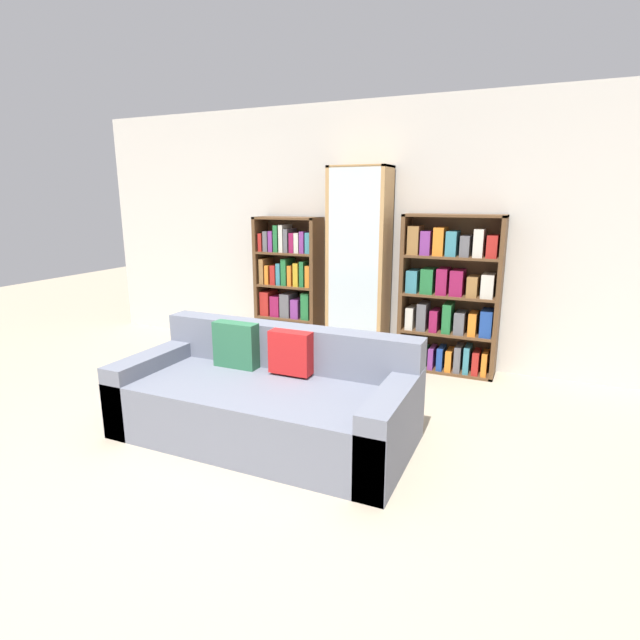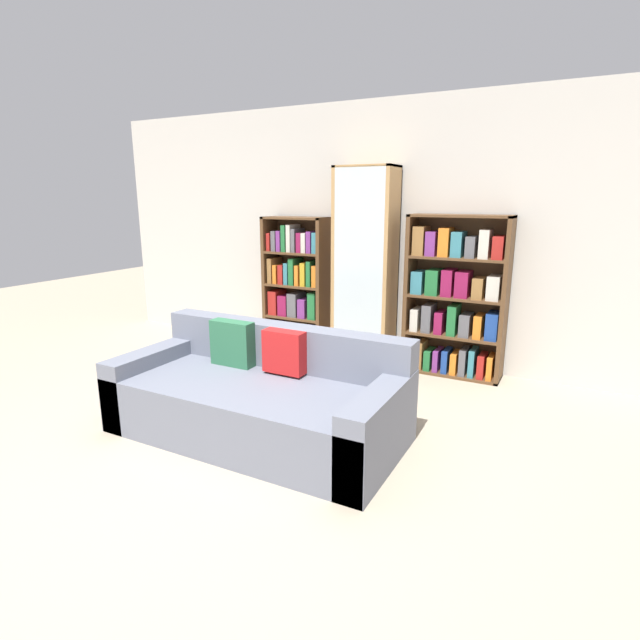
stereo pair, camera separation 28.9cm
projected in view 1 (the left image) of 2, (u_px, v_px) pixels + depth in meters
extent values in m
plane|color=tan|center=(222.00, 473.00, 3.22)|extent=(16.00, 16.00, 0.00)
cube|color=beige|center=(366.00, 234.00, 5.37)|extent=(6.88, 0.06, 2.70)
cube|color=slate|center=(264.00, 411.00, 3.65)|extent=(2.14, 0.99, 0.42)
cube|color=slate|center=(288.00, 346.00, 3.91)|extent=(2.14, 0.20, 0.34)
cube|color=slate|center=(159.00, 383.00, 4.02)|extent=(0.20, 0.99, 0.54)
cube|color=slate|center=(393.00, 427.00, 3.25)|extent=(0.20, 0.99, 0.54)
cube|color=#2D6B47|center=(236.00, 345.00, 3.91)|extent=(0.36, 0.12, 0.36)
cube|color=red|center=(291.00, 352.00, 3.72)|extent=(0.32, 0.12, 0.32)
cube|color=brown|center=(262.00, 283.00, 5.79)|extent=(0.04, 0.32, 1.52)
cube|color=brown|center=(317.00, 288.00, 5.51)|extent=(0.04, 0.32, 1.52)
cube|color=brown|center=(288.00, 218.00, 5.47)|extent=(0.74, 0.32, 0.02)
cube|color=brown|center=(290.00, 348.00, 5.83)|extent=(0.74, 0.32, 0.02)
cube|color=brown|center=(295.00, 283.00, 5.79)|extent=(0.74, 0.01, 1.52)
cube|color=brown|center=(289.00, 317.00, 5.74)|extent=(0.66, 0.32, 0.02)
cube|color=brown|center=(289.00, 285.00, 5.65)|extent=(0.66, 0.32, 0.02)
cube|color=brown|center=(288.00, 253.00, 5.57)|extent=(0.66, 0.32, 0.02)
cube|color=#7A3384|center=(268.00, 334.00, 5.90)|extent=(0.06, 0.24, 0.27)
cube|color=gold|center=(274.00, 338.00, 5.88)|extent=(0.05, 0.24, 0.19)
cube|color=orange|center=(280.00, 336.00, 5.84)|extent=(0.05, 0.24, 0.26)
cube|color=#7A3384|center=(286.00, 338.00, 5.81)|extent=(0.06, 0.24, 0.22)
cube|color=gold|center=(292.00, 337.00, 5.77)|extent=(0.07, 0.24, 0.27)
cube|color=#7A3384|center=(298.00, 338.00, 5.74)|extent=(0.07, 0.24, 0.26)
cube|color=#5B5B60|center=(305.00, 339.00, 5.71)|extent=(0.06, 0.24, 0.26)
cube|color=#1E4293|center=(312.00, 338.00, 5.67)|extent=(0.06, 0.24, 0.30)
cube|color=#AD231E|center=(269.00, 302.00, 5.80)|extent=(0.11, 0.24, 0.28)
cube|color=#8E1947|center=(279.00, 305.00, 5.75)|extent=(0.11, 0.24, 0.23)
cube|color=#5B5B60|center=(289.00, 305.00, 5.70)|extent=(0.12, 0.24, 0.27)
cube|color=#7A3384|center=(299.00, 308.00, 5.65)|extent=(0.09, 0.24, 0.22)
cube|color=#237038|center=(309.00, 305.00, 5.59)|extent=(0.09, 0.24, 0.30)
cube|color=olive|center=(266.00, 270.00, 5.72)|extent=(0.05, 0.24, 0.28)
cube|color=orange|center=(271.00, 274.00, 5.70)|extent=(0.05, 0.24, 0.21)
cube|color=#AD231E|center=(277.00, 274.00, 5.67)|extent=(0.06, 0.24, 0.22)
cube|color=teal|center=(283.00, 273.00, 5.64)|extent=(0.05, 0.24, 0.24)
cube|color=#237038|center=(288.00, 271.00, 5.61)|extent=(0.06, 0.24, 0.30)
cube|color=orange|center=(294.00, 275.00, 5.59)|extent=(0.05, 0.24, 0.23)
cube|color=gold|center=(300.00, 274.00, 5.55)|extent=(0.06, 0.24, 0.26)
cube|color=#237038|center=(306.00, 273.00, 5.52)|extent=(0.05, 0.24, 0.28)
cube|color=orange|center=(311.00, 276.00, 5.50)|extent=(0.05, 0.24, 0.23)
cube|color=#AD231E|center=(265.00, 242.00, 5.65)|extent=(0.04, 0.24, 0.20)
cube|color=#5B5B60|center=(270.00, 241.00, 5.62)|extent=(0.05, 0.24, 0.22)
cube|color=#7A3384|center=(275.00, 241.00, 5.59)|extent=(0.05, 0.24, 0.23)
cube|color=#237038|center=(280.00, 238.00, 5.56)|extent=(0.05, 0.24, 0.29)
cube|color=beige|center=(285.00, 238.00, 5.53)|extent=(0.05, 0.24, 0.30)
cube|color=#5B5B60|center=(290.00, 240.00, 5.51)|extent=(0.05, 0.24, 0.26)
cube|color=#8E1947|center=(296.00, 242.00, 5.49)|extent=(0.06, 0.24, 0.21)
cube|color=beige|center=(301.00, 243.00, 5.47)|extent=(0.05, 0.24, 0.21)
cube|color=#7A3384|center=(306.00, 242.00, 5.44)|extent=(0.05, 0.24, 0.23)
cube|color=teal|center=(312.00, 243.00, 5.41)|extent=(0.05, 0.24, 0.22)
cube|color=tan|center=(333.00, 265.00, 5.35)|extent=(0.04, 0.36, 2.04)
cube|color=tan|center=(385.00, 268.00, 5.13)|extent=(0.04, 0.36, 2.04)
cube|color=tan|center=(361.00, 167.00, 5.00)|extent=(0.62, 0.36, 0.02)
cube|color=tan|center=(357.00, 358.00, 5.48)|extent=(0.62, 0.36, 0.02)
cube|color=tan|center=(364.00, 265.00, 5.40)|extent=(0.62, 0.01, 2.04)
cube|color=silver|center=(353.00, 269.00, 5.08)|extent=(0.54, 0.01, 2.02)
cube|color=tan|center=(358.00, 322.00, 5.38)|extent=(0.54, 0.32, 0.02)
cube|color=tan|center=(358.00, 285.00, 5.29)|extent=(0.54, 0.32, 0.02)
cube|color=tan|center=(359.00, 248.00, 5.19)|extent=(0.54, 0.32, 0.02)
cube|color=tan|center=(360.00, 209.00, 5.10)|extent=(0.54, 0.32, 0.02)
cylinder|color=silver|center=(339.00, 351.00, 5.54)|extent=(0.01, 0.01, 0.09)
cone|color=silver|center=(339.00, 343.00, 5.52)|extent=(0.06, 0.06, 0.11)
cylinder|color=silver|center=(346.00, 352.00, 5.51)|extent=(0.01, 0.01, 0.09)
cone|color=silver|center=(346.00, 344.00, 5.49)|extent=(0.06, 0.06, 0.11)
cylinder|color=silver|center=(354.00, 353.00, 5.49)|extent=(0.01, 0.01, 0.09)
cone|color=silver|center=(354.00, 344.00, 5.46)|extent=(0.06, 0.06, 0.11)
cylinder|color=silver|center=(361.00, 354.00, 5.46)|extent=(0.01, 0.01, 0.09)
cone|color=silver|center=(361.00, 345.00, 5.43)|extent=(0.06, 0.06, 0.11)
cylinder|color=silver|center=(368.00, 355.00, 5.41)|extent=(0.01, 0.01, 0.09)
cone|color=silver|center=(368.00, 346.00, 5.39)|extent=(0.06, 0.06, 0.11)
cylinder|color=silver|center=(375.00, 355.00, 5.39)|extent=(0.01, 0.01, 0.09)
cone|color=silver|center=(376.00, 347.00, 5.37)|extent=(0.06, 0.06, 0.11)
cylinder|color=silver|center=(344.00, 316.00, 5.45)|extent=(0.01, 0.01, 0.07)
cone|color=silver|center=(344.00, 310.00, 5.43)|extent=(0.09, 0.09, 0.08)
cylinder|color=silver|center=(358.00, 318.00, 5.38)|extent=(0.01, 0.01, 0.07)
cone|color=silver|center=(358.00, 311.00, 5.36)|extent=(0.09, 0.09, 0.08)
cylinder|color=silver|center=(373.00, 319.00, 5.31)|extent=(0.01, 0.01, 0.07)
cone|color=silver|center=(373.00, 312.00, 5.30)|extent=(0.09, 0.09, 0.08)
cylinder|color=silver|center=(344.00, 280.00, 5.33)|extent=(0.01, 0.01, 0.07)
cone|color=silver|center=(344.00, 273.00, 5.31)|extent=(0.09, 0.09, 0.09)
cylinder|color=silver|center=(359.00, 281.00, 5.28)|extent=(0.01, 0.01, 0.07)
cone|color=silver|center=(359.00, 273.00, 5.26)|extent=(0.09, 0.09, 0.09)
cylinder|color=silver|center=(373.00, 282.00, 5.19)|extent=(0.01, 0.01, 0.07)
cone|color=silver|center=(373.00, 275.00, 5.18)|extent=(0.09, 0.09, 0.09)
cylinder|color=silver|center=(344.00, 242.00, 5.24)|extent=(0.01, 0.01, 0.08)
cone|color=silver|center=(344.00, 233.00, 5.21)|extent=(0.09, 0.09, 0.10)
cylinder|color=silver|center=(359.00, 243.00, 5.18)|extent=(0.01, 0.01, 0.08)
cone|color=silver|center=(359.00, 234.00, 5.16)|extent=(0.09, 0.09, 0.10)
cylinder|color=silver|center=(374.00, 243.00, 5.10)|extent=(0.01, 0.01, 0.08)
cone|color=silver|center=(374.00, 234.00, 5.08)|extent=(0.09, 0.09, 0.10)
cylinder|color=silver|center=(342.00, 204.00, 5.18)|extent=(0.01, 0.01, 0.07)
cone|color=silver|center=(342.00, 196.00, 5.16)|extent=(0.06, 0.06, 0.09)
cylinder|color=silver|center=(349.00, 204.00, 5.15)|extent=(0.01, 0.01, 0.07)
cone|color=silver|center=(349.00, 196.00, 5.13)|extent=(0.06, 0.06, 0.09)
cylinder|color=silver|center=(357.00, 204.00, 5.11)|extent=(0.01, 0.01, 0.07)
cone|color=silver|center=(357.00, 196.00, 5.09)|extent=(0.06, 0.06, 0.09)
cylinder|color=silver|center=(364.00, 204.00, 5.08)|extent=(0.01, 0.01, 0.07)
cone|color=silver|center=(364.00, 195.00, 5.06)|extent=(0.06, 0.06, 0.09)
cylinder|color=silver|center=(372.00, 204.00, 5.05)|extent=(0.01, 0.01, 0.07)
cone|color=silver|center=(372.00, 195.00, 5.03)|extent=(0.06, 0.06, 0.09)
cylinder|color=silver|center=(380.00, 204.00, 5.01)|extent=(0.01, 0.01, 0.07)
cone|color=silver|center=(380.00, 195.00, 4.99)|extent=(0.06, 0.06, 0.09)
cube|color=brown|center=(404.00, 292.00, 5.12)|extent=(0.04, 0.32, 1.57)
cube|color=brown|center=(499.00, 299.00, 4.76)|extent=(0.04, 0.32, 1.57)
cube|color=brown|center=(455.00, 215.00, 4.75)|extent=(0.96, 0.32, 0.02)
cube|color=brown|center=(445.00, 369.00, 5.12)|extent=(0.96, 0.32, 0.02)
cube|color=brown|center=(452.00, 293.00, 5.08)|extent=(0.96, 0.01, 1.57)
cube|color=brown|center=(447.00, 332.00, 5.03)|extent=(0.88, 0.32, 0.02)
cube|color=brown|center=(450.00, 295.00, 4.94)|extent=(0.88, 0.32, 0.02)
cube|color=brown|center=(452.00, 257.00, 4.85)|extent=(0.88, 0.32, 0.02)
cube|color=beige|center=(408.00, 354.00, 5.24)|extent=(0.06, 0.24, 0.22)
cube|color=olive|center=(416.00, 352.00, 5.20)|extent=(0.06, 0.24, 0.28)
cube|color=#237038|center=(424.00, 356.00, 5.18)|extent=(0.07, 0.24, 0.20)
cube|color=#7A3384|center=(432.00, 357.00, 5.14)|extent=(0.05, 0.24, 0.22)
cube|color=#1E4293|center=(441.00, 357.00, 5.10)|extent=(0.06, 0.24, 0.23)
cube|color=orange|center=(450.00, 359.00, 5.07)|extent=(0.06, 0.24, 0.21)
cube|color=#5B5B60|center=(459.00, 358.00, 5.03)|extent=(0.06, 0.24, 0.26)
cube|color=teal|center=(467.00, 359.00, 5.00)|extent=(0.05, 0.24, 0.27)
cube|color=#AD231E|center=(476.00, 362.00, 4.97)|extent=(0.06, 0.24, 0.23)
cube|color=orange|center=(485.00, 363.00, 4.93)|extent=(0.05, 0.24, 0.23)
cube|color=beige|center=(412.00, 317.00, 5.14)|extent=(0.08, 0.24, 0.22)
cube|color=#5B5B60|center=(423.00, 316.00, 5.08)|extent=(0.09, 0.24, 0.28)
cube|color=#8E1947|center=(435.00, 320.00, 5.04)|extent=(0.08, 0.24, 0.22)
cube|color=#237038|center=(448.00, 317.00, 4.98)|extent=(0.08, 0.24, 0.29)
cube|color=#5B5B60|center=(460.00, 322.00, 4.94)|extent=(0.10, 0.24, 0.22)
cube|color=orange|center=(473.00, 323.00, 4.90)|extent=(0.07, 0.24, 0.22)
cube|color=#1E4293|center=(487.00, 323.00, 4.84)|extent=(0.11, 0.24, 0.26)
cube|color=teal|center=(414.00, 281.00, 5.04)|extent=(0.11, 0.24, 0.22)
cube|color=#237038|center=(429.00, 281.00, 4.98)|extent=(0.12, 0.24, 0.25)
cube|color=#8E1947|center=(443.00, 281.00, 4.92)|extent=(0.10, 0.24, 0.26)
cube|color=#8E1947|center=(458.00, 282.00, 4.87)|extent=(0.12, 0.24, 0.25)
cube|color=olive|center=(473.00, 286.00, 4.82)|extent=(0.10, 0.24, 0.20)
cube|color=beige|center=(488.00, 286.00, 4.76)|extent=(0.11, 0.24, 0.22)
cube|color=olive|center=(415.00, 240.00, 4.95)|extent=(0.11, 0.24, 0.28)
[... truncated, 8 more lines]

